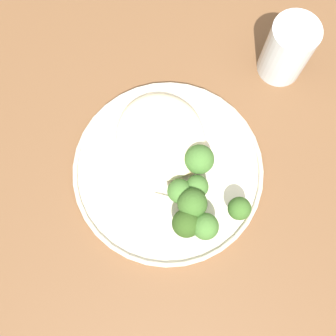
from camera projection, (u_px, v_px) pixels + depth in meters
name	position (u px, v px, depth m)	size (l,w,h in m)	color
ground	(176.00, 217.00, 1.35)	(6.00, 6.00, 0.00)	#47423D
wooden_dining_table	(183.00, 162.00, 0.72)	(1.40, 1.00, 0.74)	brown
dinner_plate	(168.00, 170.00, 0.62)	(0.29, 0.29, 0.02)	beige
noodle_bed	(161.00, 136.00, 0.61)	(0.14, 0.13, 0.04)	beige
seared_scallop_tiny_bay	(155.00, 160.00, 0.61)	(0.03, 0.03, 0.02)	beige
seared_scallop_front_small	(187.00, 163.00, 0.61)	(0.04, 0.04, 0.02)	#E5C689
seared_scallop_center_golden	(155.00, 133.00, 0.62)	(0.03, 0.03, 0.01)	#DBB77A
seared_scallop_right_edge	(151.00, 106.00, 0.63)	(0.03, 0.03, 0.02)	#E5C689
seared_scallop_on_noodles	(139.00, 122.00, 0.63)	(0.02, 0.02, 0.02)	#E5C689
broccoli_floret_center_pile	(186.00, 223.00, 0.56)	(0.04, 0.04, 0.06)	#7A994C
broccoli_floret_front_edge	(201.00, 158.00, 0.59)	(0.04, 0.04, 0.05)	#7A994C
broccoli_floret_right_tilted	(197.00, 187.00, 0.58)	(0.03, 0.03, 0.05)	#7A994C
broccoli_floret_small_sprig	(180.00, 191.00, 0.58)	(0.04, 0.04, 0.05)	#7A994C
broccoli_floret_rear_charred	(192.00, 204.00, 0.57)	(0.04, 0.04, 0.06)	#89A356
broccoli_floret_left_leaning	(239.00, 209.00, 0.57)	(0.03, 0.03, 0.05)	#89A356
broccoli_floret_beside_noodles	(205.00, 227.00, 0.56)	(0.04, 0.04, 0.06)	#7A994C
onion_sliver_long_sliver	(181.00, 162.00, 0.62)	(0.05, 0.01, 0.00)	silver
onion_sliver_curled_piece	(171.00, 199.00, 0.60)	(0.05, 0.01, 0.00)	silver
onion_sliver_short_strip	(188.00, 197.00, 0.60)	(0.05, 0.01, 0.00)	silver
water_glass	(286.00, 52.00, 0.63)	(0.07, 0.07, 0.11)	silver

